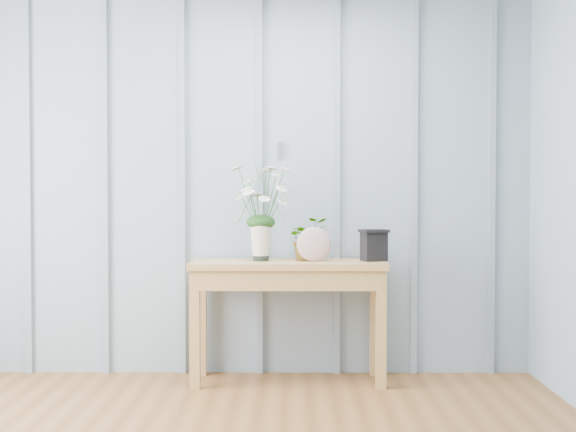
{
  "coord_description": "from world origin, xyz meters",
  "views": [
    {
      "loc": [
        0.45,
        -2.94,
        1.18
      ],
      "look_at": [
        0.44,
        1.94,
        1.03
      ],
      "focal_mm": 50.0,
      "sensor_mm": 36.0,
      "label": 1
    }
  ],
  "objects_px": {
    "sideboard": "(288,280)",
    "carved_box": "(374,245)",
    "daisy_vase": "(261,198)",
    "felt_disc_vessel": "(314,244)"
  },
  "relations": [
    {
      "from": "sideboard",
      "to": "carved_box",
      "type": "xyz_separation_m",
      "value": [
        0.53,
        0.0,
        0.21
      ]
    },
    {
      "from": "sideboard",
      "to": "daisy_vase",
      "type": "xyz_separation_m",
      "value": [
        -0.17,
        0.02,
        0.5
      ]
    },
    {
      "from": "carved_box",
      "to": "daisy_vase",
      "type": "bearing_deg",
      "value": 178.57
    },
    {
      "from": "sideboard",
      "to": "carved_box",
      "type": "distance_m",
      "value": 0.57
    },
    {
      "from": "felt_disc_vessel",
      "to": "carved_box",
      "type": "bearing_deg",
      "value": 5.31
    },
    {
      "from": "daisy_vase",
      "to": "felt_disc_vessel",
      "type": "height_order",
      "value": "daisy_vase"
    },
    {
      "from": "carved_box",
      "to": "sideboard",
      "type": "bearing_deg",
      "value": -179.6
    },
    {
      "from": "daisy_vase",
      "to": "felt_disc_vessel",
      "type": "bearing_deg",
      "value": -8.16
    },
    {
      "from": "sideboard",
      "to": "daisy_vase",
      "type": "relative_size",
      "value": 1.94
    },
    {
      "from": "sideboard",
      "to": "carved_box",
      "type": "height_order",
      "value": "carved_box"
    }
  ]
}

